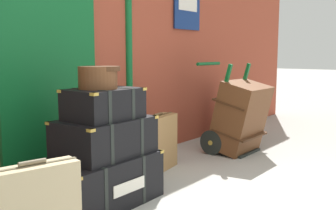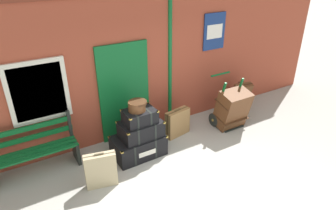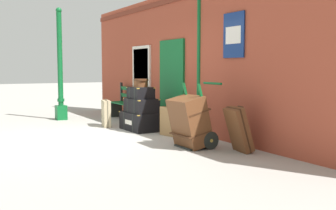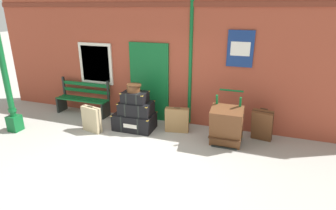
{
  "view_description": "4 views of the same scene",
  "coord_description": "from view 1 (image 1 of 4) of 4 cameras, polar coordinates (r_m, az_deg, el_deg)",
  "views": [
    {
      "loc": [
        -2.75,
        -0.82,
        1.29
      ],
      "look_at": [
        0.74,
        1.91,
        0.71
      ],
      "focal_mm": 41.64,
      "sensor_mm": 36.0,
      "label": 1
    },
    {
      "loc": [
        -2.6,
        -2.89,
        3.62
      ],
      "look_at": [
        0.18,
        1.73,
        0.89
      ],
      "focal_mm": 31.78,
      "sensor_mm": 36.0,
      "label": 2
    },
    {
      "loc": [
        7.94,
        -2.44,
        1.45
      ],
      "look_at": [
        0.85,
        1.58,
        0.7
      ],
      "focal_mm": 43.8,
      "sensor_mm": 36.0,
      "label": 3
    },
    {
      "loc": [
        2.4,
        -4.12,
        2.94
      ],
      "look_at": [
        0.25,
        1.93,
        0.65
      ],
      "focal_mm": 29.23,
      "sensor_mm": 36.0,
      "label": 4
    }
  ],
  "objects": [
    {
      "name": "porters_trolley",
      "position": [
        5.26,
        8.79,
        -3.76
      ],
      "size": [
        0.71,
        0.68,
        1.18
      ],
      "color": "black",
      "rests_on": "ground"
    },
    {
      "name": "brick_facade",
      "position": [
        4.38,
        -13.61,
        11.32
      ],
      "size": [
        10.4,
        0.35,
        3.2
      ],
      "color": "#9E422D",
      "rests_on": "ground"
    },
    {
      "name": "large_brown_trunk",
      "position": [
        5.14,
        10.57,
        -1.7
      ],
      "size": [
        0.7,
        0.63,
        0.96
      ],
      "color": "brown",
      "rests_on": "ground"
    },
    {
      "name": "steamer_trunk_base",
      "position": [
        3.48,
        -10.06,
        -10.74
      ],
      "size": [
        1.02,
        0.67,
        0.43
      ],
      "color": "black",
      "rests_on": "ground"
    },
    {
      "name": "steamer_trunk_middle",
      "position": [
        3.41,
        -9.23,
        -4.62
      ],
      "size": [
        0.82,
        0.57,
        0.33
      ],
      "color": "black",
      "rests_on": "steamer_trunk_base"
    },
    {
      "name": "suitcase_caramel",
      "position": [
        6.05,
        9.47,
        -1.1
      ],
      "size": [
        0.51,
        0.46,
        0.8
      ],
      "color": "brown",
      "rests_on": "ground"
    },
    {
      "name": "suitcase_charcoal",
      "position": [
        4.34,
        -1.44,
        -5.61
      ],
      "size": [
        0.61,
        0.29,
        0.65
      ],
      "color": "olive",
      "rests_on": "ground"
    },
    {
      "name": "round_hatbox",
      "position": [
        3.32,
        -10.19,
        4.22
      ],
      "size": [
        0.36,
        0.34,
        0.19
      ],
      "color": "brown",
      "rests_on": "steamer_trunk_top"
    },
    {
      "name": "steamer_trunk_top",
      "position": [
        3.35,
        -9.41,
        0.18
      ],
      "size": [
        0.61,
        0.45,
        0.27
      ],
      "color": "black",
      "rests_on": "steamer_trunk_middle"
    }
  ]
}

